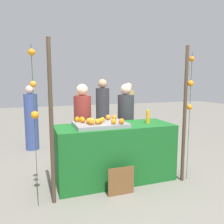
% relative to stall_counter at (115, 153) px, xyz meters
% --- Properties ---
extents(ground_plane, '(24.00, 24.00, 0.00)m').
position_rel_stall_counter_xyz_m(ground_plane, '(0.00, 0.00, -0.47)').
color(ground_plane, gray).
extents(stall_counter, '(1.96, 0.76, 0.95)m').
position_rel_stall_counter_xyz_m(stall_counter, '(0.00, 0.00, 0.00)').
color(stall_counter, '#196023').
rests_on(stall_counter, ground_plane).
extents(orange_tray, '(0.83, 0.60, 0.06)m').
position_rel_stall_counter_xyz_m(orange_tray, '(-0.26, -0.02, 0.50)').
color(orange_tray, gray).
rests_on(orange_tray, stall_counter).
extents(orange_0, '(0.09, 0.09, 0.09)m').
position_rel_stall_counter_xyz_m(orange_0, '(-0.28, -0.10, 0.58)').
color(orange_0, orange).
rests_on(orange_0, orange_tray).
extents(orange_1, '(0.08, 0.08, 0.08)m').
position_rel_stall_counter_xyz_m(orange_1, '(-0.53, 0.07, 0.57)').
color(orange_1, orange).
rests_on(orange_1, orange_tray).
extents(orange_2, '(0.09, 0.09, 0.09)m').
position_rel_stall_counter_xyz_m(orange_2, '(-0.46, -0.05, 0.58)').
color(orange_2, orange).
rests_on(orange_2, orange_tray).
extents(orange_3, '(0.08, 0.08, 0.08)m').
position_rel_stall_counter_xyz_m(orange_3, '(-0.44, -0.15, 0.58)').
color(orange_3, orange).
rests_on(orange_3, orange_tray).
extents(orange_4, '(0.08, 0.08, 0.08)m').
position_rel_stall_counter_xyz_m(orange_4, '(-0.40, -0.01, 0.57)').
color(orange_4, orange).
rests_on(orange_4, orange_tray).
extents(orange_5, '(0.09, 0.09, 0.09)m').
position_rel_stall_counter_xyz_m(orange_5, '(-0.06, 0.19, 0.58)').
color(orange_5, orange).
rests_on(orange_5, orange_tray).
extents(orange_6, '(0.09, 0.09, 0.09)m').
position_rel_stall_counter_xyz_m(orange_6, '(-0.34, -0.14, 0.58)').
color(orange_6, orange).
rests_on(orange_6, orange_tray).
extents(orange_7, '(0.08, 0.08, 0.08)m').
position_rel_stall_counter_xyz_m(orange_7, '(-0.21, 0.03, 0.57)').
color(orange_7, orange).
rests_on(orange_7, orange_tray).
extents(orange_8, '(0.09, 0.09, 0.09)m').
position_rel_stall_counter_xyz_m(orange_8, '(-0.60, 0.18, 0.58)').
color(orange_8, orange).
rests_on(orange_8, orange_tray).
extents(orange_9, '(0.09, 0.09, 0.09)m').
position_rel_stall_counter_xyz_m(orange_9, '(-0.10, -0.21, 0.58)').
color(orange_9, orange).
rests_on(orange_9, orange_tray).
extents(orange_10, '(0.07, 0.07, 0.07)m').
position_rel_stall_counter_xyz_m(orange_10, '(-0.40, 0.10, 0.57)').
color(orange_10, orange).
rests_on(orange_10, orange_tray).
extents(orange_11, '(0.08, 0.08, 0.08)m').
position_rel_stall_counter_xyz_m(orange_11, '(-0.51, 0.21, 0.57)').
color(orange_11, orange).
rests_on(orange_11, orange_tray).
extents(orange_12, '(0.08, 0.08, 0.08)m').
position_rel_stall_counter_xyz_m(orange_12, '(0.06, 0.19, 0.57)').
color(orange_12, orange).
rests_on(orange_12, orange_tray).
extents(orange_13, '(0.09, 0.09, 0.09)m').
position_rel_stall_counter_xyz_m(orange_13, '(0.02, -0.25, 0.58)').
color(orange_13, orange).
rests_on(orange_13, orange_tray).
extents(juice_bottle, '(0.06, 0.06, 0.24)m').
position_rel_stall_counter_xyz_m(juice_bottle, '(0.60, -0.02, 0.59)').
color(juice_bottle, orange).
rests_on(juice_bottle, stall_counter).
extents(chalkboard_sign, '(0.40, 0.03, 0.44)m').
position_rel_stall_counter_xyz_m(chalkboard_sign, '(-0.10, -0.53, -0.27)').
color(chalkboard_sign, brown).
rests_on(chalkboard_sign, ground_plane).
extents(vendor_left, '(0.32, 0.32, 1.62)m').
position_rel_stall_counter_xyz_m(vendor_left, '(-0.39, 0.70, 0.28)').
color(vendor_left, maroon).
rests_on(vendor_left, ground_plane).
extents(vendor_right, '(0.32, 0.32, 1.62)m').
position_rel_stall_counter_xyz_m(vendor_right, '(0.49, 0.69, 0.28)').
color(vendor_right, '#333338').
rests_on(vendor_right, ground_plane).
extents(crowd_person_0, '(0.35, 0.35, 1.72)m').
position_rel_stall_counter_xyz_m(crowd_person_0, '(0.44, 2.12, 0.33)').
color(crowd_person_0, '#333338').
rests_on(crowd_person_0, ground_plane).
extents(crowd_person_1, '(0.31, 0.31, 1.53)m').
position_rel_stall_counter_xyz_m(crowd_person_1, '(-0.02, 2.44, 0.24)').
color(crowd_person_1, tan).
rests_on(crowd_person_1, ground_plane).
extents(crowd_person_2, '(0.32, 0.32, 1.58)m').
position_rel_stall_counter_xyz_m(crowd_person_2, '(-1.31, 2.32, 0.26)').
color(crowd_person_2, '#384C8C').
rests_on(crowd_person_2, ground_plane).
extents(crowd_person_3, '(0.33, 0.33, 1.63)m').
position_rel_stall_counter_xyz_m(crowd_person_3, '(1.23, 2.25, 0.29)').
color(crowd_person_3, tan).
rests_on(crowd_person_3, ground_plane).
extents(canopy_post_left, '(0.06, 0.06, 2.23)m').
position_rel_stall_counter_xyz_m(canopy_post_left, '(-1.06, -0.42, 0.64)').
color(canopy_post_left, '#473828').
rests_on(canopy_post_left, ground_plane).
extents(canopy_post_right, '(0.06, 0.06, 2.23)m').
position_rel_stall_counter_xyz_m(canopy_post_right, '(1.06, -0.42, 0.64)').
color(canopy_post_right, '#473828').
rests_on(canopy_post_right, ground_plane).
extents(garland_strand_left, '(0.10, 0.10, 2.13)m').
position_rel_stall_counter_xyz_m(garland_strand_left, '(-1.26, -0.46, 1.06)').
color(garland_strand_left, '#2D4C23').
rests_on(garland_strand_left, ground_plane).
extents(garland_strand_right, '(0.10, 0.10, 2.13)m').
position_rel_stall_counter_xyz_m(garland_strand_right, '(1.16, -0.40, 1.11)').
color(garland_strand_right, '#2D4C23').
rests_on(garland_strand_right, ground_plane).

